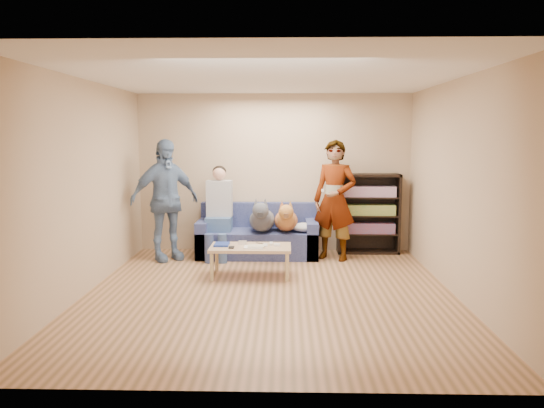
{
  "coord_description": "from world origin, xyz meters",
  "views": [
    {
      "loc": [
        0.2,
        -6.29,
        1.93
      ],
      "look_at": [
        0.0,
        1.2,
        0.95
      ],
      "focal_mm": 35.0,
      "sensor_mm": 36.0,
      "label": 1
    }
  ],
  "objects_px": {
    "person_standing_left": "(165,200)",
    "bookshelf": "(368,212)",
    "dog_gray": "(262,219)",
    "dog_tan": "(286,219)",
    "person_seated": "(219,209)",
    "camera_silver": "(242,243)",
    "person_standing_right": "(335,200)",
    "notebook_blue": "(222,244)",
    "sofa": "(258,238)",
    "coffee_table": "(251,249)"
  },
  "relations": [
    {
      "from": "notebook_blue",
      "to": "dog_tan",
      "type": "xyz_separation_m",
      "value": [
        0.89,
        1.06,
        0.18
      ]
    },
    {
      "from": "sofa",
      "to": "coffee_table",
      "type": "xyz_separation_m",
      "value": [
        -0.03,
        -1.3,
        0.09
      ]
    },
    {
      "from": "dog_tan",
      "to": "bookshelf",
      "type": "relative_size",
      "value": 0.88
    },
    {
      "from": "sofa",
      "to": "bookshelf",
      "type": "bearing_deg",
      "value": 7.4
    },
    {
      "from": "person_standing_left",
      "to": "dog_tan",
      "type": "height_order",
      "value": "person_standing_left"
    },
    {
      "from": "person_standing_left",
      "to": "sofa",
      "type": "distance_m",
      "value": 1.6
    },
    {
      "from": "dog_gray",
      "to": "dog_tan",
      "type": "xyz_separation_m",
      "value": [
        0.38,
        0.05,
        -0.02
      ]
    },
    {
      "from": "person_seated",
      "to": "dog_tan",
      "type": "relative_size",
      "value": 1.28
    },
    {
      "from": "person_standing_right",
      "to": "dog_tan",
      "type": "distance_m",
      "value": 0.81
    },
    {
      "from": "person_seated",
      "to": "bookshelf",
      "type": "bearing_deg",
      "value": 8.5
    },
    {
      "from": "camera_silver",
      "to": "person_seated",
      "type": "distance_m",
      "value": 1.19
    },
    {
      "from": "person_seated",
      "to": "dog_gray",
      "type": "bearing_deg",
      "value": -9.72
    },
    {
      "from": "sofa",
      "to": "dog_tan",
      "type": "height_order",
      "value": "dog_tan"
    },
    {
      "from": "person_standing_left",
      "to": "bookshelf",
      "type": "bearing_deg",
      "value": -25.88
    },
    {
      "from": "notebook_blue",
      "to": "sofa",
      "type": "relative_size",
      "value": 0.14
    },
    {
      "from": "person_standing_right",
      "to": "camera_silver",
      "type": "distance_m",
      "value": 1.71
    },
    {
      "from": "notebook_blue",
      "to": "coffee_table",
      "type": "distance_m",
      "value": 0.41
    },
    {
      "from": "camera_silver",
      "to": "dog_gray",
      "type": "height_order",
      "value": "dog_gray"
    },
    {
      "from": "sofa",
      "to": "coffee_table",
      "type": "height_order",
      "value": "sofa"
    },
    {
      "from": "person_standing_left",
      "to": "person_seated",
      "type": "bearing_deg",
      "value": -20.28
    },
    {
      "from": "notebook_blue",
      "to": "dog_tan",
      "type": "relative_size",
      "value": 0.23
    },
    {
      "from": "person_standing_left",
      "to": "notebook_blue",
      "type": "bearing_deg",
      "value": -78.52
    },
    {
      "from": "dog_tan",
      "to": "person_seated",
      "type": "bearing_deg",
      "value": 176.57
    },
    {
      "from": "person_standing_left",
      "to": "bookshelf",
      "type": "distance_m",
      "value": 3.28
    },
    {
      "from": "person_standing_right",
      "to": "person_standing_left",
      "type": "height_order",
      "value": "person_standing_left"
    },
    {
      "from": "person_standing_left",
      "to": "person_seated",
      "type": "relative_size",
      "value": 1.27
    },
    {
      "from": "person_standing_right",
      "to": "person_seated",
      "type": "relative_size",
      "value": 1.26
    },
    {
      "from": "person_standing_right",
      "to": "coffee_table",
      "type": "distance_m",
      "value": 1.71
    },
    {
      "from": "person_standing_right",
      "to": "dog_tan",
      "type": "height_order",
      "value": "person_standing_right"
    },
    {
      "from": "sofa",
      "to": "dog_gray",
      "type": "distance_m",
      "value": 0.43
    },
    {
      "from": "person_standing_right",
      "to": "bookshelf",
      "type": "height_order",
      "value": "person_standing_right"
    },
    {
      "from": "person_standing_right",
      "to": "camera_silver",
      "type": "height_order",
      "value": "person_standing_right"
    },
    {
      "from": "dog_tan",
      "to": "coffee_table",
      "type": "xyz_separation_m",
      "value": [
        -0.49,
        -1.11,
        -0.24
      ]
    },
    {
      "from": "person_seated",
      "to": "bookshelf",
      "type": "height_order",
      "value": "person_seated"
    },
    {
      "from": "dog_tan",
      "to": "notebook_blue",
      "type": "bearing_deg",
      "value": -129.99
    },
    {
      "from": "camera_silver",
      "to": "dog_gray",
      "type": "bearing_deg",
      "value": 76.34
    },
    {
      "from": "person_seated",
      "to": "dog_gray",
      "type": "distance_m",
      "value": 0.71
    },
    {
      "from": "person_standing_right",
      "to": "coffee_table",
      "type": "xyz_separation_m",
      "value": [
        -1.23,
        -1.04,
        -0.55
      ]
    },
    {
      "from": "notebook_blue",
      "to": "sofa",
      "type": "distance_m",
      "value": 1.33
    },
    {
      "from": "dog_tan",
      "to": "coffee_table",
      "type": "bearing_deg",
      "value": -113.7
    },
    {
      "from": "person_standing_right",
      "to": "person_standing_left",
      "type": "xyz_separation_m",
      "value": [
        -2.61,
        -0.1,
        0.01
      ]
    },
    {
      "from": "person_seated",
      "to": "coffee_table",
      "type": "relative_size",
      "value": 1.34
    },
    {
      "from": "person_standing_left",
      "to": "sofa",
      "type": "bearing_deg",
      "value": -22.13
    },
    {
      "from": "sofa",
      "to": "coffee_table",
      "type": "distance_m",
      "value": 1.3
    },
    {
      "from": "person_standing_right",
      "to": "notebook_blue",
      "type": "bearing_deg",
      "value": -123.05
    },
    {
      "from": "dog_tan",
      "to": "bookshelf",
      "type": "bearing_deg",
      "value": 17.47
    },
    {
      "from": "notebook_blue",
      "to": "person_seated",
      "type": "bearing_deg",
      "value": 99.05
    },
    {
      "from": "person_standing_right",
      "to": "dog_gray",
      "type": "distance_m",
      "value": 1.17
    },
    {
      "from": "notebook_blue",
      "to": "sofa",
      "type": "xyz_separation_m",
      "value": [
        0.43,
        1.25,
        -0.15
      ]
    },
    {
      "from": "camera_silver",
      "to": "dog_gray",
      "type": "distance_m",
      "value": 0.98
    }
  ]
}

